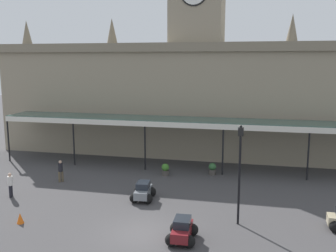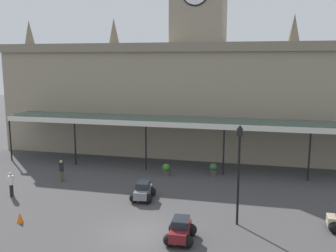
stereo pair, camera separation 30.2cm
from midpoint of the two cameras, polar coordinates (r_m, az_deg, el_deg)
ground_plane at (r=21.08m, az=-3.54°, el=-15.71°), size 140.00×140.00×0.00m
station_building at (r=37.43m, az=4.78°, el=4.99°), size 38.36×7.26×18.69m
entrance_canopy at (r=31.92m, az=3.13°, el=0.74°), size 32.41×3.26×4.21m
car_grey_sedan at (r=25.52m, az=-3.42°, el=-9.84°), size 1.64×2.12×1.19m
car_maroon_sedan at (r=20.08m, az=2.34°, el=-15.47°), size 1.57×2.08×1.19m
pedestrian_near_entrance at (r=30.01m, az=-15.38°, el=-6.35°), size 0.34×0.34×1.67m
pedestrian_beside_cars at (r=27.91m, az=-22.15°, el=-7.96°), size 0.34×0.38×1.67m
victorian_lamppost at (r=21.26m, az=10.96°, el=-5.73°), size 0.30×0.30×5.64m
traffic_cone at (r=23.64m, az=-20.94°, el=-12.66°), size 0.40×0.40×0.61m
planter_near_kerb at (r=30.92m, az=7.05°, el=-6.39°), size 0.60×0.60×0.96m
planter_by_canopy at (r=30.56m, az=-0.01°, el=-6.51°), size 0.60×0.60×0.96m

